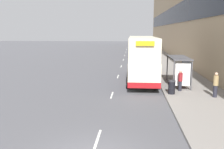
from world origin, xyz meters
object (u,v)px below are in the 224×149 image
litter_bin (172,87)px  pedestrian_at_shelter (216,85)px  bus_shelter (181,66)px  pedestrian_1 (180,80)px  car_1 (139,47)px  car_0 (135,52)px  double_decker_bus_near (142,58)px

litter_bin → pedestrian_at_shelter: bearing=-13.8°
litter_bin → bus_shelter: bearing=67.7°
bus_shelter → pedestrian_1: 2.18m
pedestrian_at_shelter → litter_bin: (-2.99, 0.73, -0.40)m
car_1 → pedestrian_at_shelter: pedestrian_at_shelter is taller
car_0 → pedestrian_1: pedestrian_1 is taller
bus_shelter → pedestrian_at_shelter: size_ratio=2.31×
pedestrian_at_shelter → litter_bin: pedestrian_at_shelter is taller
pedestrian_at_shelter → pedestrian_1: bearing=141.0°
car_1 → litter_bin: size_ratio=3.96×
bus_shelter → pedestrian_1: bearing=-101.7°
double_decker_bus_near → pedestrian_1: size_ratio=6.34×
car_0 → bus_shelter: bearing=-81.5°
pedestrian_1 → double_decker_bus_near: bearing=123.8°
bus_shelter → litter_bin: bearing=-112.3°
car_1 → bus_shelter: bearing=-86.4°
car_0 → car_1: 16.53m
bus_shelter → double_decker_bus_near: bearing=144.2°
double_decker_bus_near → pedestrian_at_shelter: size_ratio=5.80×
bus_shelter → double_decker_bus_near: 4.09m
car_0 → pedestrian_at_shelter: pedestrian_at_shelter is taller
bus_shelter → car_1: (-2.64, 42.00, -0.97)m
bus_shelter → car_0: bearing=98.5°
bus_shelter → litter_bin: size_ratio=4.00×
pedestrian_at_shelter → pedestrian_1: 2.80m
car_0 → car_1: (1.17, 16.49, 0.02)m
car_1 → pedestrian_1: car_1 is taller
car_0 → car_1: car_1 is taller
car_0 → pedestrian_1: bearing=-82.9°
car_0 → pedestrian_at_shelter: bearing=-79.2°
car_1 → double_decker_bus_near: bearing=-91.0°
double_decker_bus_near → car_0: bearing=91.3°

